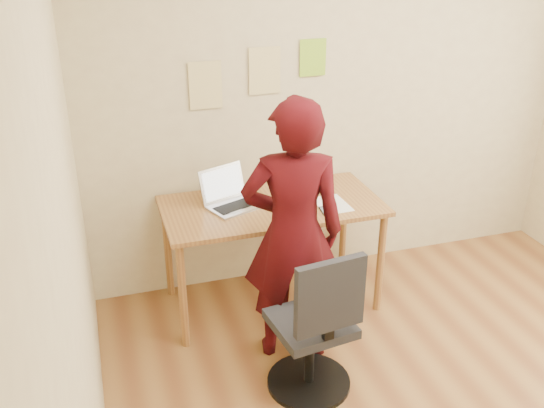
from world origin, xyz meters
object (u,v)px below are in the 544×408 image
object	(u,v)px
office_chair	(316,334)
laptop	(230,198)
desk	(272,216)
person	(293,234)
phone	(326,211)

from	to	relation	value
office_chair	laptop	bearing A→B (deg)	95.14
laptop	office_chair	bearing A→B (deg)	-99.09
desk	laptop	size ratio (longest dim) A/B	3.48
desk	office_chair	bearing A→B (deg)	-92.56
office_chair	person	xyz separation A→B (m)	(0.00, 0.39, 0.41)
phone	person	size ratio (longest dim) A/B	0.08
desk	person	distance (m)	0.54
desk	phone	world-z (taller)	phone
desk	laptop	distance (m)	0.30
phone	office_chair	distance (m)	0.85
office_chair	person	distance (m)	0.56
desk	laptop	bearing A→B (deg)	166.15
person	office_chair	bearing A→B (deg)	103.89
person	phone	bearing A→B (deg)	-122.13
desk	person	xyz separation A→B (m)	(-0.04, -0.52, 0.14)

